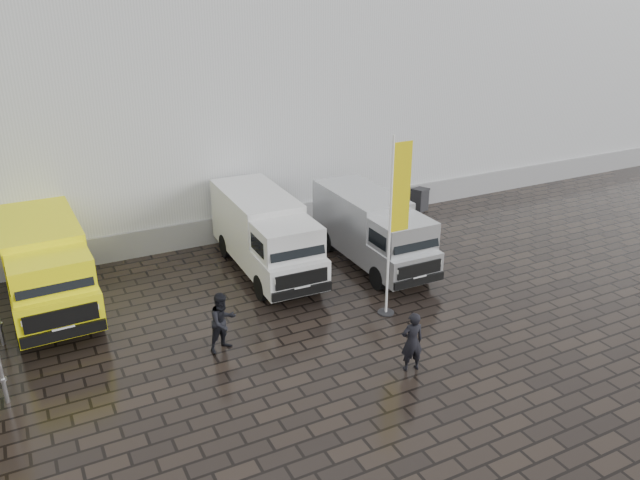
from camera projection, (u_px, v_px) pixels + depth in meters
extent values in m
plane|color=black|center=(385.00, 319.00, 18.58)|extent=(120.00, 120.00, 0.00)
cube|color=silver|center=(247.00, 55.00, 30.29)|extent=(44.00, 16.00, 12.00)
cube|color=gray|center=(322.00, 212.00, 25.77)|extent=(44.00, 0.15, 1.00)
cylinder|color=black|center=(386.00, 312.00, 18.90)|extent=(0.50, 0.50, 0.04)
cylinder|color=white|center=(390.00, 229.00, 17.86)|extent=(0.07, 0.07, 5.47)
cube|color=#D4BE0B|center=(401.00, 187.00, 17.54)|extent=(0.60, 0.03, 2.63)
cube|color=black|center=(420.00, 199.00, 27.27)|extent=(0.73, 0.73, 0.99)
imported|color=black|center=(412.00, 342.00, 15.85)|extent=(0.66, 0.49, 1.65)
imported|color=black|center=(223.00, 322.00, 16.73)|extent=(0.98, 0.87, 1.69)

